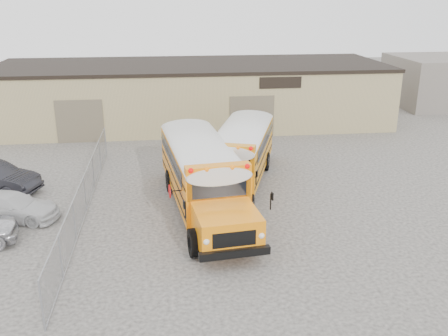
{
  "coord_description": "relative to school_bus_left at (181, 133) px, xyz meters",
  "views": [
    {
      "loc": [
        -2.02,
        -19.37,
        9.82
      ],
      "look_at": [
        0.7,
        3.92,
        1.6
      ],
      "focal_mm": 40.0,
      "sensor_mm": 36.0,
      "label": 1
    }
  ],
  "objects": [
    {
      "name": "school_bus_left",
      "position": [
        0.0,
        0.0,
        0.0
      ],
      "size": [
        4.03,
        11.49,
        3.29
      ],
      "color": "orange",
      "rests_on": "ground"
    },
    {
      "name": "ground",
      "position": [
        1.22,
        -9.7,
        -1.9
      ],
      "size": [
        120.0,
        120.0,
        0.0
      ],
      "primitive_type": "plane",
      "color": "#353330",
      "rests_on": "ground"
    },
    {
      "name": "school_bus_right",
      "position": [
        5.0,
        2.48,
        -0.12
      ],
      "size": [
        5.68,
        10.83,
        3.09
      ],
      "color": "orange",
      "rests_on": "ground"
    },
    {
      "name": "chainlink_fence",
      "position": [
        -4.78,
        -6.7,
        -1.0
      ],
      "size": [
        0.07,
        18.07,
        1.81
      ],
      "color": "#919398",
      "rests_on": "ground"
    },
    {
      "name": "warehouse",
      "position": [
        1.22,
        10.3,
        0.47
      ],
      "size": [
        30.2,
        10.2,
        4.67
      ],
      "color": "tan",
      "rests_on": "ground"
    },
    {
      "name": "tarp_bundle",
      "position": [
        1.22,
        -11.04,
        -1.04
      ],
      "size": [
        1.38,
        1.3,
        1.69
      ],
      "color": "black",
      "rests_on": "ground"
    },
    {
      "name": "car_white",
      "position": [
        -8.04,
        -7.21,
        -1.27
      ],
      "size": [
        4.67,
        2.74,
        1.27
      ],
      "primitive_type": "imported",
      "rotation": [
        0.0,
        0.0,
        1.34
      ],
      "color": "silver",
      "rests_on": "ground"
    }
  ]
}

